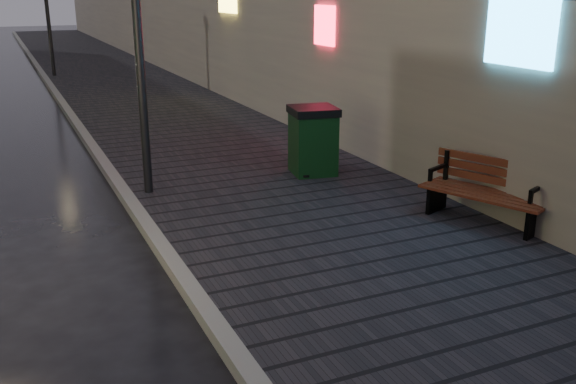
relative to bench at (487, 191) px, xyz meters
The scene contains 4 objects.
sidewalk 18.50m from the bench, 96.26° to the left, with size 4.60×58.00×0.15m, color black.
curb 18.91m from the bench, 103.51° to the left, with size 0.20×58.00×0.15m, color slate.
bench is the anchor object (origin of this frame).
trash_bin 3.45m from the bench, 108.91° to the left, with size 0.91×0.91×1.20m.
Camera 1 is at (-0.21, -4.07, 3.35)m, focal length 40.00 mm.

